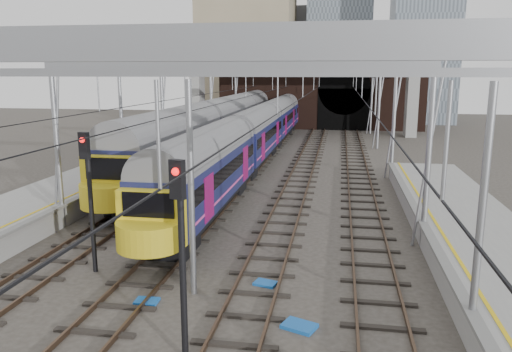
% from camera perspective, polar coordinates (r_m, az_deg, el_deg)
% --- Properties ---
extents(ground, '(160.00, 160.00, 0.00)m').
position_cam_1_polar(ground, '(15.45, -9.30, -16.18)').
color(ground, '#38332D').
rests_on(ground, ground).
extents(tracks, '(14.40, 80.00, 0.22)m').
position_cam_1_polar(tracks, '(29.14, 0.19, -2.49)').
color(tracks, '#4C3828').
rests_on(tracks, ground).
extents(overhead_line, '(16.80, 80.00, 8.00)m').
position_cam_1_polar(overhead_line, '(34.67, 1.97, 10.73)').
color(overhead_line, gray).
rests_on(overhead_line, ground).
extents(retaining_wall, '(28.00, 2.75, 9.00)m').
position_cam_1_polar(retaining_wall, '(64.94, 6.82, 9.17)').
color(retaining_wall, black).
rests_on(retaining_wall, ground).
extents(overbridge, '(28.00, 3.00, 9.25)m').
position_cam_1_polar(overbridge, '(59.05, 5.21, 11.80)').
color(overbridge, gray).
rests_on(overbridge, ground).
extents(city_skyline, '(37.50, 27.50, 60.00)m').
position_cam_1_polar(city_skyline, '(83.95, 8.67, 18.42)').
color(city_skyline, tan).
rests_on(city_skyline, ground).
extents(train_main, '(2.59, 59.92, 4.53)m').
position_cam_1_polar(train_main, '(46.88, 1.43, 5.85)').
color(train_main, black).
rests_on(train_main, ground).
extents(train_second, '(2.91, 50.53, 4.98)m').
position_cam_1_polar(train_second, '(47.98, -3.26, 6.21)').
color(train_second, black).
rests_on(train_second, ground).
extents(signal_near_left, '(0.40, 0.48, 5.18)m').
position_cam_1_polar(signal_near_left, '(18.64, -18.56, -1.12)').
color(signal_near_left, black).
rests_on(signal_near_left, ground).
extents(signal_near_centre, '(0.41, 0.48, 5.21)m').
position_cam_1_polar(signal_near_centre, '(12.33, -8.58, -7.03)').
color(signal_near_centre, black).
rests_on(signal_near_centre, ground).
extents(equip_cover_a, '(0.75, 0.54, 0.09)m').
position_cam_1_polar(equip_cover_a, '(16.76, -12.37, -13.80)').
color(equip_cover_a, '#1656AB').
rests_on(equip_cover_a, ground).
extents(equip_cover_b, '(0.87, 0.72, 0.09)m').
position_cam_1_polar(equip_cover_b, '(17.64, 1.09, -12.16)').
color(equip_cover_b, '#1656AB').
rests_on(equip_cover_b, ground).
extents(equip_cover_c, '(1.11, 0.96, 0.11)m').
position_cam_1_polar(equip_cover_c, '(15.01, 4.97, -16.72)').
color(equip_cover_c, '#1656AB').
rests_on(equip_cover_c, ground).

